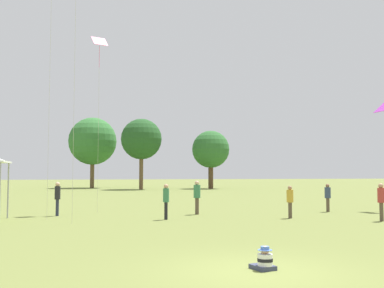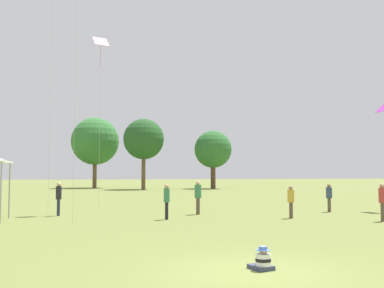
{
  "view_description": "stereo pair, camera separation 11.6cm",
  "coord_description": "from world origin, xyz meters",
  "px_view_note": "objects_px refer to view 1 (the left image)",
  "views": [
    {
      "loc": [
        -3.65,
        -9.61,
        2.2
      ],
      "look_at": [
        0.08,
        6.71,
        3.29
      ],
      "focal_mm": 42.0,
      "sensor_mm": 36.0,
      "label": 1
    },
    {
      "loc": [
        -3.54,
        -9.64,
        2.2
      ],
      "look_at": [
        0.08,
        6.71,
        3.29
      ],
      "focal_mm": 42.0,
      "sensor_mm": 36.0,
      "label": 2
    }
  ],
  "objects_px": {
    "person_standing_1": "(57,195)",
    "person_standing_5": "(290,199)",
    "person_standing_3": "(166,198)",
    "distant_tree_0": "(141,139)",
    "kite_3": "(99,48)",
    "distant_tree_2": "(93,141)",
    "seated_toddler": "(264,260)",
    "person_standing_4": "(381,198)",
    "person_standing_0": "(197,194)",
    "person_standing_2": "(328,195)",
    "distant_tree_1": "(211,150)"
  },
  "relations": [
    {
      "from": "person_standing_1",
      "to": "kite_3",
      "type": "height_order",
      "value": "kite_3"
    },
    {
      "from": "person_standing_4",
      "to": "kite_3",
      "type": "xyz_separation_m",
      "value": [
        -12.64,
        7.83,
        8.39
      ]
    },
    {
      "from": "distant_tree_1",
      "to": "seated_toddler",
      "type": "bearing_deg",
      "value": -104.0
    },
    {
      "from": "person_standing_3",
      "to": "person_standing_5",
      "type": "height_order",
      "value": "person_standing_3"
    },
    {
      "from": "person_standing_0",
      "to": "person_standing_4",
      "type": "bearing_deg",
      "value": 91.26
    },
    {
      "from": "person_standing_2",
      "to": "person_standing_0",
      "type": "bearing_deg",
      "value": 142.36
    },
    {
      "from": "person_standing_0",
      "to": "distant_tree_0",
      "type": "bearing_deg",
      "value": -145.93
    },
    {
      "from": "person_standing_5",
      "to": "kite_3",
      "type": "distance_m",
      "value": 13.69
    },
    {
      "from": "person_standing_1",
      "to": "distant_tree_0",
      "type": "xyz_separation_m",
      "value": [
        8.49,
        37.08,
        5.77
      ]
    },
    {
      "from": "person_standing_2",
      "to": "distant_tree_1",
      "type": "distance_m",
      "value": 39.33
    },
    {
      "from": "person_standing_1",
      "to": "seated_toddler",
      "type": "bearing_deg",
      "value": -139.1
    },
    {
      "from": "person_standing_3",
      "to": "distant_tree_2",
      "type": "height_order",
      "value": "distant_tree_2"
    },
    {
      "from": "person_standing_1",
      "to": "kite_3",
      "type": "distance_m",
      "value": 8.83
    },
    {
      "from": "person_standing_0",
      "to": "person_standing_3",
      "type": "height_order",
      "value": "person_standing_0"
    },
    {
      "from": "person_standing_2",
      "to": "kite_3",
      "type": "bearing_deg",
      "value": 130.99
    },
    {
      "from": "person_standing_2",
      "to": "distant_tree_0",
      "type": "distance_m",
      "value": 38.94
    },
    {
      "from": "distant_tree_1",
      "to": "person_standing_3",
      "type": "bearing_deg",
      "value": -108.11
    },
    {
      "from": "person_standing_5",
      "to": "distant_tree_1",
      "type": "bearing_deg",
      "value": -8.71
    },
    {
      "from": "distant_tree_0",
      "to": "distant_tree_2",
      "type": "bearing_deg",
      "value": 130.52
    },
    {
      "from": "person_standing_3",
      "to": "kite_3",
      "type": "distance_m",
      "value": 10.24
    },
    {
      "from": "person_standing_1",
      "to": "person_standing_5",
      "type": "height_order",
      "value": "person_standing_1"
    },
    {
      "from": "seated_toddler",
      "to": "person_standing_4",
      "type": "bearing_deg",
      "value": 29.16
    },
    {
      "from": "person_standing_3",
      "to": "seated_toddler",
      "type": "bearing_deg",
      "value": -141.18
    },
    {
      "from": "person_standing_0",
      "to": "distant_tree_2",
      "type": "bearing_deg",
      "value": -137.47
    },
    {
      "from": "person_standing_5",
      "to": "distant_tree_2",
      "type": "distance_m",
      "value": 49.65
    },
    {
      "from": "seated_toddler",
      "to": "distant_tree_1",
      "type": "xyz_separation_m",
      "value": [
        13.08,
        52.46,
        5.37
      ]
    },
    {
      "from": "person_standing_4",
      "to": "person_standing_5",
      "type": "distance_m",
      "value": 4.13
    },
    {
      "from": "seated_toddler",
      "to": "person_standing_1",
      "type": "xyz_separation_m",
      "value": [
        -5.51,
        14.47,
        0.85
      ]
    },
    {
      "from": "person_standing_0",
      "to": "person_standing_5",
      "type": "xyz_separation_m",
      "value": [
        3.97,
        -2.98,
        -0.13
      ]
    },
    {
      "from": "person_standing_3",
      "to": "kite_3",
      "type": "relative_size",
      "value": 0.17
    },
    {
      "from": "person_standing_3",
      "to": "person_standing_4",
      "type": "xyz_separation_m",
      "value": [
        9.53,
        -2.9,
        0.02
      ]
    },
    {
      "from": "person_standing_4",
      "to": "distant_tree_2",
      "type": "height_order",
      "value": "distant_tree_2"
    },
    {
      "from": "person_standing_3",
      "to": "person_standing_5",
      "type": "xyz_separation_m",
      "value": [
        6.04,
        -0.7,
        -0.08
      ]
    },
    {
      "from": "person_standing_0",
      "to": "distant_tree_0",
      "type": "distance_m",
      "value": 38.31
    },
    {
      "from": "person_standing_3",
      "to": "person_standing_5",
      "type": "distance_m",
      "value": 6.08
    },
    {
      "from": "person_standing_1",
      "to": "person_standing_3",
      "type": "relative_size",
      "value": 1.03
    },
    {
      "from": "person_standing_4",
      "to": "distant_tree_1",
      "type": "height_order",
      "value": "distant_tree_1"
    },
    {
      "from": "person_standing_1",
      "to": "person_standing_4",
      "type": "distance_m",
      "value": 15.85
    },
    {
      "from": "person_standing_5",
      "to": "person_standing_3",
      "type": "bearing_deg",
      "value": 84.71
    },
    {
      "from": "person_standing_1",
      "to": "distant_tree_1",
      "type": "height_order",
      "value": "distant_tree_1"
    },
    {
      "from": "person_standing_0",
      "to": "distant_tree_0",
      "type": "height_order",
      "value": "distant_tree_0"
    },
    {
      "from": "person_standing_5",
      "to": "distant_tree_1",
      "type": "relative_size",
      "value": 0.19
    },
    {
      "from": "person_standing_3",
      "to": "distant_tree_2",
      "type": "relative_size",
      "value": 0.16
    },
    {
      "from": "person_standing_0",
      "to": "person_standing_2",
      "type": "distance_m",
      "value": 7.65
    },
    {
      "from": "person_standing_2",
      "to": "distant_tree_0",
      "type": "bearing_deg",
      "value": 62.7
    },
    {
      "from": "distant_tree_1",
      "to": "distant_tree_2",
      "type": "xyz_separation_m",
      "value": [
        -16.57,
        6.67,
        1.4
      ]
    },
    {
      "from": "seated_toddler",
      "to": "person_standing_0",
      "type": "xyz_separation_m",
      "value": [
        1.72,
        13.7,
        0.86
      ]
    },
    {
      "from": "distant_tree_0",
      "to": "distant_tree_1",
      "type": "distance_m",
      "value": 10.21
    },
    {
      "from": "person_standing_0",
      "to": "person_standing_3",
      "type": "relative_size",
      "value": 1.07
    },
    {
      "from": "kite_3",
      "to": "distant_tree_2",
      "type": "relative_size",
      "value": 0.96
    }
  ]
}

